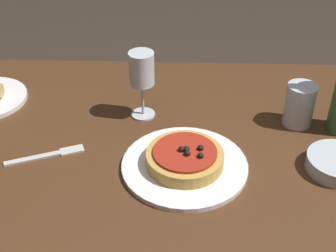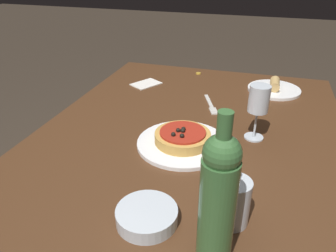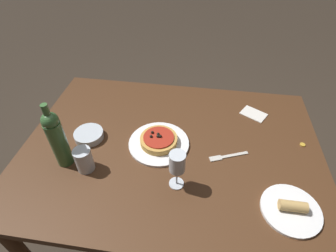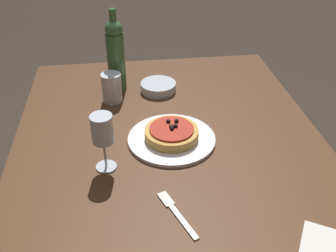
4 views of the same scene
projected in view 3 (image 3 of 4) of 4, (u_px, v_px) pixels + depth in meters
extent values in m
plane|color=#382D23|center=(170.00, 226.00, 1.74)|extent=(14.00, 14.00, 0.00)
cube|color=#4C2D19|center=(171.00, 149.00, 1.23)|extent=(1.38, 1.00, 0.03)
cylinder|color=#4C2D19|center=(93.00, 131.00, 1.88)|extent=(0.06, 0.06, 0.74)
cylinder|color=#4C2D19|center=(273.00, 150.00, 1.74)|extent=(0.06, 0.06, 0.74)
cylinder|color=white|center=(159.00, 143.00, 1.22)|extent=(0.28, 0.28, 0.01)
cylinder|color=gold|center=(159.00, 140.00, 1.21)|extent=(0.17, 0.17, 0.03)
cylinder|color=#A82819|center=(159.00, 137.00, 1.20)|extent=(0.14, 0.14, 0.01)
sphere|color=black|center=(151.00, 136.00, 1.19)|extent=(0.01, 0.01, 0.01)
sphere|color=black|center=(160.00, 136.00, 1.19)|extent=(0.01, 0.01, 0.01)
sphere|color=black|center=(158.00, 136.00, 1.19)|extent=(0.01, 0.01, 0.01)
sphere|color=black|center=(158.00, 134.00, 1.20)|extent=(0.01, 0.01, 0.01)
sphere|color=black|center=(158.00, 136.00, 1.19)|extent=(0.01, 0.01, 0.01)
sphere|color=black|center=(152.00, 132.00, 1.21)|extent=(0.01, 0.01, 0.01)
cylinder|color=silver|center=(176.00, 183.00, 1.06)|extent=(0.06, 0.06, 0.00)
cylinder|color=silver|center=(177.00, 176.00, 1.03)|extent=(0.01, 0.01, 0.09)
cylinder|color=silver|center=(177.00, 162.00, 0.97)|extent=(0.06, 0.06, 0.08)
cylinder|color=#3D6B38|center=(59.00, 144.00, 1.08)|extent=(0.07, 0.07, 0.22)
sphere|color=#3D6B38|center=(50.00, 121.00, 0.99)|extent=(0.07, 0.07, 0.07)
cylinder|color=#3D6B38|center=(46.00, 111.00, 0.96)|extent=(0.03, 0.03, 0.06)
cylinder|color=silver|center=(84.00, 160.00, 1.09)|extent=(0.07, 0.07, 0.11)
cylinder|color=silver|center=(89.00, 135.00, 1.25)|extent=(0.14, 0.14, 0.03)
cube|color=beige|center=(235.00, 155.00, 1.18)|extent=(0.12, 0.06, 0.00)
cube|color=beige|center=(216.00, 158.00, 1.16)|extent=(0.06, 0.04, 0.00)
cylinder|color=white|center=(291.00, 210.00, 0.97)|extent=(0.22, 0.22, 0.01)
cylinder|color=tan|center=(293.00, 206.00, 0.96)|extent=(0.10, 0.04, 0.04)
cube|color=silver|center=(254.00, 114.00, 1.39)|extent=(0.15, 0.14, 0.00)
cylinder|color=gold|center=(303.00, 145.00, 1.22)|extent=(0.02, 0.02, 0.01)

